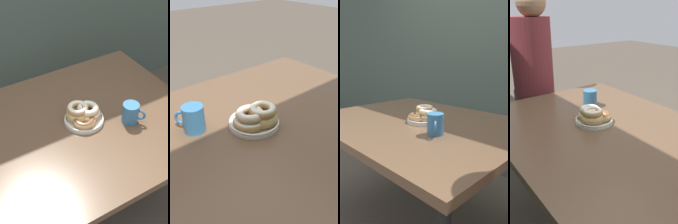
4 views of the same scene
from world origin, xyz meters
TOP-DOWN VIEW (x-y plane):
  - ground_plane at (0.00, 0.00)m, footprint 14.00×14.00m
  - dining_table at (0.00, 0.11)m, footprint 1.28×0.98m
  - donut_plate at (0.06, 0.11)m, footprint 0.21×0.21m
  - coffee_mug at (0.26, -0.01)m, footprint 0.10×0.10m

SIDE VIEW (x-z plane):
  - ground_plane at x=0.00m, z-range 0.00..0.00m
  - dining_table at x=0.00m, z-range 0.30..1.03m
  - donut_plate at x=0.06m, z-range 0.72..0.81m
  - coffee_mug at x=0.26m, z-range 0.73..0.84m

